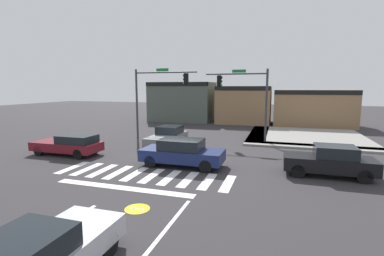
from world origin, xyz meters
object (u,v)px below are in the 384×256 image
(traffic_signal_northwest, at_px, (158,90))
(traffic_signal_northeast, at_px, (245,92))
(car_gray, at_px, (168,136))
(car_navy, at_px, (182,152))
(car_black, at_px, (330,161))
(car_maroon, at_px, (69,144))

(traffic_signal_northwest, bearing_deg, traffic_signal_northeast, 6.27)
(car_gray, relative_size, car_navy, 0.97)
(traffic_signal_northwest, height_order, traffic_signal_northeast, traffic_signal_northwest)
(traffic_signal_northeast, relative_size, car_black, 1.37)
(traffic_signal_northwest, bearing_deg, car_gray, -52.16)
(traffic_signal_northwest, relative_size, car_gray, 1.34)
(car_maroon, relative_size, car_black, 1.07)
(traffic_signal_northwest, xyz_separation_m, traffic_signal_northeast, (7.31, 0.80, -0.13))
(car_maroon, xyz_separation_m, car_gray, (5.17, 4.66, 0.03))
(car_maroon, relative_size, car_gray, 1.02)
(car_gray, bearing_deg, car_maroon, -47.94)
(car_gray, height_order, car_navy, car_navy)
(traffic_signal_northeast, bearing_deg, traffic_signal_northwest, 6.27)
(traffic_signal_northeast, bearing_deg, car_navy, 72.86)
(car_maroon, distance_m, car_black, 15.84)
(car_maroon, bearing_deg, car_navy, 178.25)
(traffic_signal_northwest, relative_size, car_black, 1.41)
(traffic_signal_northwest, height_order, car_navy, traffic_signal_northwest)
(car_maroon, height_order, car_gray, car_gray)
(car_navy, relative_size, car_black, 1.09)
(car_black, bearing_deg, traffic_signal_northwest, -28.70)
(car_black, bearing_deg, car_navy, 3.44)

